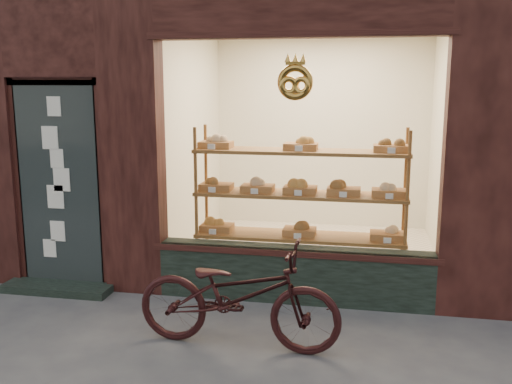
# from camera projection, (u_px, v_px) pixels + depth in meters

# --- Properties ---
(display_shelf) EXTENTS (2.20, 0.45, 1.70)m
(display_shelf) POSITION_uv_depth(u_px,v_px,m) (300.00, 208.00, 5.96)
(display_shelf) COLOR brown
(display_shelf) RESTS_ON ground
(bicycle) EXTENTS (1.72, 0.66, 0.89)m
(bicycle) POSITION_uv_depth(u_px,v_px,m) (238.00, 295.00, 4.64)
(bicycle) COLOR black
(bicycle) RESTS_ON ground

